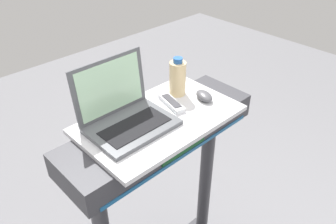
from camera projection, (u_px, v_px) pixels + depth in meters
The scene contains 5 objects.
desk_board at pixel (160, 119), 1.42m from camera, with size 0.67×0.40×0.02m, color silver.
laptop at pixel (125, 113), 1.34m from camera, with size 0.33×0.26×0.25m.
computer_mouse at pixel (204, 96), 1.52m from camera, with size 0.06×0.10×0.03m, color #4C4C51.
water_bottle at pixel (178, 78), 1.52m from camera, with size 0.07×0.07×0.18m.
tv_remote at pixel (172, 103), 1.48m from camera, with size 0.08×0.17×0.02m.
Camera 1 is at (-0.78, -0.16, 2.01)m, focal length 36.64 mm.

